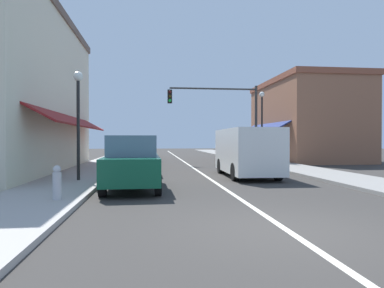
{
  "coord_description": "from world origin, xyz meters",
  "views": [
    {
      "loc": [
        -2.45,
        -5.94,
        1.64
      ],
      "look_at": [
        -0.27,
        12.24,
        1.41
      ],
      "focal_mm": 32.12,
      "sensor_mm": 36.0,
      "label": 1
    }
  ],
  "objects_px": {
    "street_lamp_left_near": "(78,107)",
    "parked_car_nearest_left": "(132,163)",
    "street_lamp_right_mid": "(262,115)",
    "parked_car_far_left": "(141,150)",
    "traffic_signal_mast_arm": "(224,109)",
    "van_in_lane": "(247,151)",
    "parked_car_third_left": "(139,152)",
    "parked_car_second_left": "(134,156)",
    "parked_car_distant_left": "(144,148)",
    "fire_hydrant": "(57,183)"
  },
  "relations": [
    {
      "from": "street_lamp_left_near",
      "to": "parked_car_nearest_left",
      "type": "bearing_deg",
      "value": -43.37
    },
    {
      "from": "parked_car_nearest_left",
      "to": "street_lamp_left_near",
      "type": "relative_size",
      "value": 0.98
    },
    {
      "from": "street_lamp_left_near",
      "to": "street_lamp_right_mid",
      "type": "height_order",
      "value": "street_lamp_right_mid"
    },
    {
      "from": "parked_car_far_left",
      "to": "street_lamp_left_near",
      "type": "bearing_deg",
      "value": -99.8
    },
    {
      "from": "parked_car_nearest_left",
      "to": "traffic_signal_mast_arm",
      "type": "xyz_separation_m",
      "value": [
        5.59,
        11.69,
        2.88
      ]
    },
    {
      "from": "street_lamp_left_near",
      "to": "street_lamp_right_mid",
      "type": "bearing_deg",
      "value": 41.67
    },
    {
      "from": "parked_car_far_left",
      "to": "van_in_lane",
      "type": "xyz_separation_m",
      "value": [
        4.99,
        -11.29,
        0.27
      ]
    },
    {
      "from": "street_lamp_right_mid",
      "to": "parked_car_far_left",
      "type": "bearing_deg",
      "value": 155.45
    },
    {
      "from": "parked_car_third_left",
      "to": "street_lamp_left_near",
      "type": "bearing_deg",
      "value": -102.69
    },
    {
      "from": "parked_car_second_left",
      "to": "street_lamp_left_near",
      "type": "relative_size",
      "value": 0.97
    },
    {
      "from": "parked_car_distant_left",
      "to": "parked_car_far_left",
      "type": "bearing_deg",
      "value": -91.97
    },
    {
      "from": "parked_car_nearest_left",
      "to": "street_lamp_right_mid",
      "type": "bearing_deg",
      "value": 53.02
    },
    {
      "from": "parked_car_second_left",
      "to": "parked_car_far_left",
      "type": "bearing_deg",
      "value": 90.22
    },
    {
      "from": "parked_car_second_left",
      "to": "parked_car_third_left",
      "type": "height_order",
      "value": "same"
    },
    {
      "from": "parked_car_nearest_left",
      "to": "parked_car_far_left",
      "type": "height_order",
      "value": "same"
    },
    {
      "from": "parked_car_far_left",
      "to": "parked_car_third_left",
      "type": "bearing_deg",
      "value": -90.76
    },
    {
      "from": "parked_car_distant_left",
      "to": "street_lamp_right_mid",
      "type": "relative_size",
      "value": 0.85
    },
    {
      "from": "parked_car_distant_left",
      "to": "van_in_lane",
      "type": "xyz_separation_m",
      "value": [
        4.88,
        -16.82,
        0.27
      ]
    },
    {
      "from": "fire_hydrant",
      "to": "parked_car_far_left",
      "type": "bearing_deg",
      "value": 84.62
    },
    {
      "from": "traffic_signal_mast_arm",
      "to": "street_lamp_left_near",
      "type": "xyz_separation_m",
      "value": [
        -7.71,
        -9.69,
        -0.87
      ]
    },
    {
      "from": "parked_car_distant_left",
      "to": "traffic_signal_mast_arm",
      "type": "xyz_separation_m",
      "value": [
        5.63,
        -8.64,
        2.88
      ]
    },
    {
      "from": "parked_car_far_left",
      "to": "fire_hydrant",
      "type": "height_order",
      "value": "parked_car_far_left"
    },
    {
      "from": "parked_car_second_left",
      "to": "parked_car_third_left",
      "type": "xyz_separation_m",
      "value": [
        0.04,
        5.14,
        0.0
      ]
    },
    {
      "from": "traffic_signal_mast_arm",
      "to": "fire_hydrant",
      "type": "bearing_deg",
      "value": -117.72
    },
    {
      "from": "parked_car_nearest_left",
      "to": "parked_car_far_left",
      "type": "distance_m",
      "value": 14.79
    },
    {
      "from": "parked_car_third_left",
      "to": "street_lamp_right_mid",
      "type": "xyz_separation_m",
      "value": [
        8.17,
        0.93,
        2.4
      ]
    },
    {
      "from": "parked_car_third_left",
      "to": "van_in_lane",
      "type": "relative_size",
      "value": 0.79
    },
    {
      "from": "parked_car_distant_left",
      "to": "fire_hydrant",
      "type": "xyz_separation_m",
      "value": [
        -1.72,
        -22.64,
        -0.33
      ]
    },
    {
      "from": "street_lamp_left_near",
      "to": "street_lamp_right_mid",
      "type": "relative_size",
      "value": 0.86
    },
    {
      "from": "van_in_lane",
      "to": "fire_hydrant",
      "type": "bearing_deg",
      "value": -137.59
    },
    {
      "from": "parked_car_second_left",
      "to": "parked_car_distant_left",
      "type": "distance_m",
      "value": 15.35
    },
    {
      "from": "parked_car_far_left",
      "to": "traffic_signal_mast_arm",
      "type": "bearing_deg",
      "value": -29.43
    },
    {
      "from": "parked_car_distant_left",
      "to": "street_lamp_left_near",
      "type": "distance_m",
      "value": 18.55
    },
    {
      "from": "parked_car_third_left",
      "to": "street_lamp_right_mid",
      "type": "relative_size",
      "value": 0.85
    },
    {
      "from": "street_lamp_right_mid",
      "to": "fire_hydrant",
      "type": "bearing_deg",
      "value": -126.3
    },
    {
      "from": "parked_car_nearest_left",
      "to": "parked_car_far_left",
      "type": "xyz_separation_m",
      "value": [
        -0.15,
        14.79,
        0.0
      ]
    },
    {
      "from": "van_in_lane",
      "to": "street_lamp_left_near",
      "type": "relative_size",
      "value": 1.24
    },
    {
      "from": "parked_car_nearest_left",
      "to": "parked_car_second_left",
      "type": "relative_size",
      "value": 1.0
    },
    {
      "from": "parked_car_far_left",
      "to": "parked_car_distant_left",
      "type": "distance_m",
      "value": 5.54
    },
    {
      "from": "parked_car_second_left",
      "to": "parked_car_nearest_left",
      "type": "bearing_deg",
      "value": -87.84
    },
    {
      "from": "parked_car_distant_left",
      "to": "van_in_lane",
      "type": "relative_size",
      "value": 0.79
    },
    {
      "from": "parked_car_nearest_left",
      "to": "traffic_signal_mast_arm",
      "type": "bearing_deg",
      "value": 63.53
    },
    {
      "from": "parked_car_second_left",
      "to": "parked_car_far_left",
      "type": "xyz_separation_m",
      "value": [
        0.01,
        9.81,
        0.0
      ]
    },
    {
      "from": "parked_car_far_left",
      "to": "van_in_lane",
      "type": "height_order",
      "value": "van_in_lane"
    },
    {
      "from": "van_in_lane",
      "to": "traffic_signal_mast_arm",
      "type": "distance_m",
      "value": 8.63
    },
    {
      "from": "parked_car_far_left",
      "to": "fire_hydrant",
      "type": "bearing_deg",
      "value": -96.46
    },
    {
      "from": "parked_car_far_left",
      "to": "van_in_lane",
      "type": "relative_size",
      "value": 0.79
    },
    {
      "from": "parked_car_second_left",
      "to": "fire_hydrant",
      "type": "bearing_deg",
      "value": -102.1
    },
    {
      "from": "van_in_lane",
      "to": "fire_hydrant",
      "type": "xyz_separation_m",
      "value": [
        -6.6,
        -5.81,
        -0.6
      ]
    },
    {
      "from": "van_in_lane",
      "to": "fire_hydrant",
      "type": "height_order",
      "value": "van_in_lane"
    }
  ]
}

